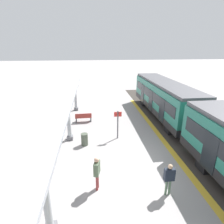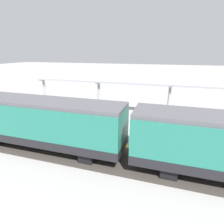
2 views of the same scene
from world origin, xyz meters
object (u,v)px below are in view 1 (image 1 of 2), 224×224
train_near_carriage (164,98)px  canopy_pillar_third (46,196)px  platform_info_sign (118,122)px  trash_bin (85,139)px  passenger_by_the_benches (97,170)px  bench_mid_platform (83,117)px  canopy_pillar_nearest (75,95)px  passenger_waiting_near_edge (169,176)px  canopy_pillar_second (68,119)px

train_near_carriage → canopy_pillar_third: size_ratio=3.54×
platform_info_sign → trash_bin: bearing=17.6°
canopy_pillar_third → passenger_by_the_benches: 2.83m
canopy_pillar_third → platform_info_sign: (-3.61, -7.27, -0.37)m
train_near_carriage → bench_mid_platform: train_near_carriage is taller
train_near_carriage → platform_info_sign: (5.15, 4.23, -0.50)m
trash_bin → passenger_by_the_benches: passenger_by_the_benches is taller
canopy_pillar_nearest → canopy_pillar_third: 14.32m
passenger_waiting_near_edge → passenger_by_the_benches: passenger_by_the_benches is taller
trash_bin → platform_info_sign: 2.75m
passenger_waiting_near_edge → canopy_pillar_second: bearing=-50.1°
bench_mid_platform → passenger_waiting_near_edge: passenger_waiting_near_edge is taller
bench_mid_platform → platform_info_sign: size_ratio=0.69×
canopy_pillar_third → bench_mid_platform: size_ratio=2.21×
canopy_pillar_third → canopy_pillar_second: bearing=-90.0°
canopy_pillar_third → trash_bin: bearing=-99.8°
bench_mid_platform → platform_info_sign: (-2.69, 3.54, 0.89)m
platform_info_sign → bench_mid_platform: bearing=-52.8°
bench_mid_platform → passenger_by_the_benches: 8.84m
canopy_pillar_second → passenger_by_the_benches: 5.74m
canopy_pillar_nearest → passenger_by_the_benches: (-1.86, 12.27, -0.59)m
bench_mid_platform → platform_info_sign: platform_info_sign is taller
canopy_pillar_nearest → passenger_waiting_near_edge: (-5.14, 13.01, -0.66)m
platform_info_sign → canopy_pillar_second: bearing=-2.8°
canopy_pillar_nearest → trash_bin: canopy_pillar_nearest is taller
canopy_pillar_third → passenger_by_the_benches: (-1.86, -2.05, -0.59)m
canopy_pillar_third → passenger_waiting_near_edge: (-5.14, -1.31, -0.66)m
canopy_pillar_second → trash_bin: (-1.12, 0.97, -1.26)m
canopy_pillar_nearest → bench_mid_platform: (-0.92, 3.51, -1.26)m
passenger_waiting_near_edge → canopy_pillar_third: bearing=14.3°
platform_info_sign → passenger_waiting_near_edge: bearing=104.4°
canopy_pillar_second → platform_info_sign: (-3.61, 0.18, -0.37)m
bench_mid_platform → trash_bin: size_ratio=1.73×
trash_bin → platform_info_sign: (-2.48, -0.79, 0.89)m
train_near_carriage → passenger_by_the_benches: 11.73m
canopy_pillar_nearest → canopy_pillar_second: bearing=90.0°
train_near_carriage → trash_bin: (7.63, 5.02, -1.39)m
bench_mid_platform → trash_bin: (-0.21, 4.33, -0.00)m
canopy_pillar_second → passenger_waiting_near_edge: canopy_pillar_second is taller
trash_bin → canopy_pillar_nearest: bearing=-81.8°
train_near_carriage → canopy_pillar_second: size_ratio=3.54×
canopy_pillar_nearest → canopy_pillar_second: 6.87m
passenger_waiting_near_edge → canopy_pillar_nearest: bearing=-68.4°
bench_mid_platform → passenger_by_the_benches: size_ratio=0.85×
trash_bin → passenger_waiting_near_edge: bearing=127.8°
canopy_pillar_second → passenger_waiting_near_edge: 8.04m
train_near_carriage → passenger_waiting_near_edge: train_near_carriage is taller
train_near_carriage → bench_mid_platform: 8.00m
canopy_pillar_second → trash_bin: canopy_pillar_second is taller
trash_bin → passenger_by_the_benches: size_ratio=0.49×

